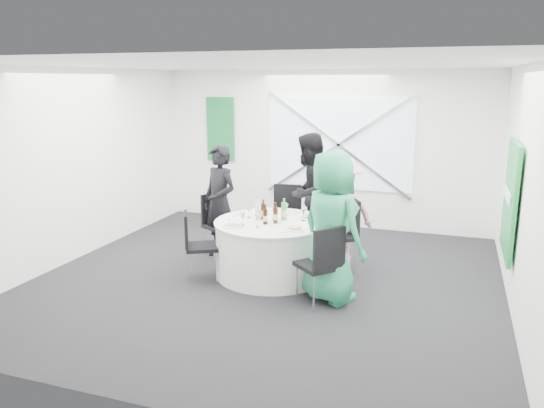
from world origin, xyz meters
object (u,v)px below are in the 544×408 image
(banquet_table, at_px, (272,248))
(clear_water_bottle, at_px, (258,212))
(chair_back_right, at_px, (344,228))
(chair_front_left, at_px, (195,241))
(chair_back_left, at_px, (217,219))
(chair_front_right, at_px, (323,260))
(chair_back, at_px, (286,212))
(person_man_back_left, at_px, (220,202))
(person_man_back, at_px, (308,193))
(green_water_bottle, at_px, (284,212))
(person_woman_pink, at_px, (340,212))
(person_woman_green, at_px, (331,227))

(banquet_table, xyz_separation_m, clear_water_bottle, (-0.20, -0.01, 0.49))
(clear_water_bottle, bearing_deg, banquet_table, 2.22)
(chair_back_right, relative_size, chair_front_left, 1.11)
(chair_front_left, bearing_deg, chair_back_left, -18.40)
(chair_front_left, bearing_deg, chair_front_right, -127.73)
(chair_back, distance_m, person_man_back_left, 1.10)
(banquet_table, height_order, person_man_back, person_man_back)
(person_man_back, height_order, green_water_bottle, person_man_back)
(chair_back_right, bearing_deg, chair_front_right, -29.81)
(person_woman_pink, relative_size, clear_water_bottle, 5.48)
(chair_back, height_order, chair_back_left, chair_back)
(chair_front_right, bearing_deg, person_woman_pink, -134.48)
(chair_back_left, bearing_deg, chair_back_right, -63.55)
(chair_front_right, relative_size, person_woman_green, 0.54)
(person_man_back_left, bearing_deg, person_woman_pink, 29.80)
(chair_back_left, relative_size, chair_front_left, 1.01)
(banquet_table, bearing_deg, clear_water_bottle, -177.78)
(chair_front_right, distance_m, chair_front_left, 1.84)
(chair_back_left, distance_m, green_water_bottle, 1.36)
(person_woman_green, bearing_deg, chair_front_right, 110.72)
(chair_front_right, xyz_separation_m, clear_water_bottle, (-1.10, 0.78, 0.29))
(person_man_back_left, relative_size, clear_water_bottle, 5.77)
(person_woman_pink, height_order, green_water_bottle, person_woman_pink)
(person_man_back, xyz_separation_m, green_water_bottle, (-0.05, -1.04, -0.05))
(chair_back, relative_size, clear_water_bottle, 3.47)
(chair_back, bearing_deg, person_man_back, -7.94)
(person_woman_green, distance_m, clear_water_bottle, 1.27)
(person_woman_green, relative_size, clear_water_bottle, 6.23)
(clear_water_bottle, bearing_deg, green_water_bottle, 21.30)
(chair_front_left, height_order, person_man_back, person_man_back)
(chair_front_left, distance_m, person_woman_pink, 2.04)
(chair_back, xyz_separation_m, chair_front_left, (-0.74, -1.65, -0.06))
(banquet_table, height_order, chair_front_left, chair_front_left)
(person_man_back_left, bearing_deg, chair_front_left, -60.68)
(chair_back_right, bearing_deg, chair_back_left, -122.80)
(chair_front_left, relative_size, person_woman_green, 0.50)
(chair_front_right, height_order, chair_front_left, chair_front_right)
(person_man_back, xyz_separation_m, person_woman_pink, (0.62, -0.56, -0.12))
(chair_back_right, bearing_deg, clear_water_bottle, -94.47)
(person_woman_pink, bearing_deg, chair_back_right, 98.82)
(chair_back_right, distance_m, green_water_bottle, 0.90)
(chair_back_right, xyz_separation_m, chair_front_left, (-1.79, -1.01, -0.07))
(banquet_table, relative_size, chair_back_right, 1.52)
(banquet_table, distance_m, chair_front_right, 1.22)
(banquet_table, distance_m, chair_back, 1.19)
(chair_back_left, height_order, chair_front_left, chair_back_left)
(chair_front_right, xyz_separation_m, person_man_back, (-0.72, 1.95, 0.34))
(chair_back_left, relative_size, chair_front_right, 0.94)
(person_woman_pink, bearing_deg, clear_water_bottle, -5.53)
(person_man_back, distance_m, person_woman_green, 1.89)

